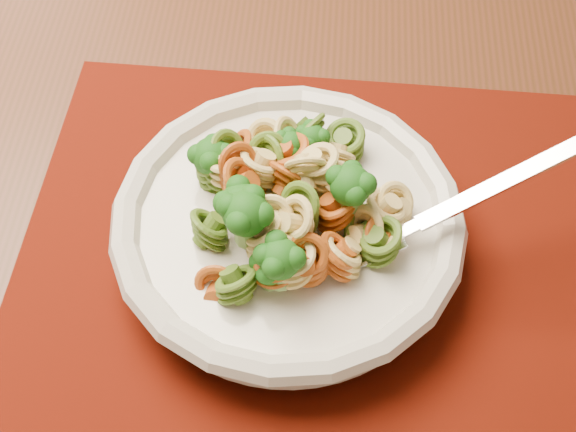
{
  "coord_description": "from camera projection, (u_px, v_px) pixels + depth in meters",
  "views": [
    {
      "loc": [
        0.63,
        -0.98,
        1.18
      ],
      "look_at": [
        0.6,
        -0.68,
        0.75
      ],
      "focal_mm": 50.0,
      "sensor_mm": 36.0,
      "label": 1
    }
  ],
  "objects": [
    {
      "name": "dining_table",
      "position": [
        266.0,
        165.0,
        0.74
      ],
      "size": [
        1.26,
        0.83,
        0.71
      ],
      "rotation": [
        0.0,
        0.0,
        0.03
      ],
      "color": "#4A2414",
      "rests_on": "ground"
    },
    {
      "name": "placemat",
      "position": [
        313.0,
        241.0,
        0.56
      ],
      "size": [
        0.4,
        0.31,
        0.0
      ],
      "primitive_type": "cube",
      "rotation": [
        0.0,
        0.0,
        -0.0
      ],
      "color": "#4D0B03",
      "rests_on": "dining_table"
    },
    {
      "name": "pasta_broccoli_heap",
      "position": [
        288.0,
        211.0,
        0.52
      ],
      "size": [
        0.2,
        0.2,
        0.06
      ],
      "primitive_type": null,
      "color": "#ECD174",
      "rests_on": "pasta_bowl"
    },
    {
      "name": "pasta_bowl",
      "position": [
        288.0,
        226.0,
        0.53
      ],
      "size": [
        0.23,
        0.23,
        0.04
      ],
      "color": "beige",
      "rests_on": "placemat"
    },
    {
      "name": "fork",
      "position": [
        382.0,
        242.0,
        0.5
      ],
      "size": [
        0.18,
        0.1,
        0.08
      ],
      "primitive_type": null,
      "rotation": [
        0.0,
        -0.35,
        0.43
      ],
      "color": "silver",
      "rests_on": "pasta_bowl"
    }
  ]
}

